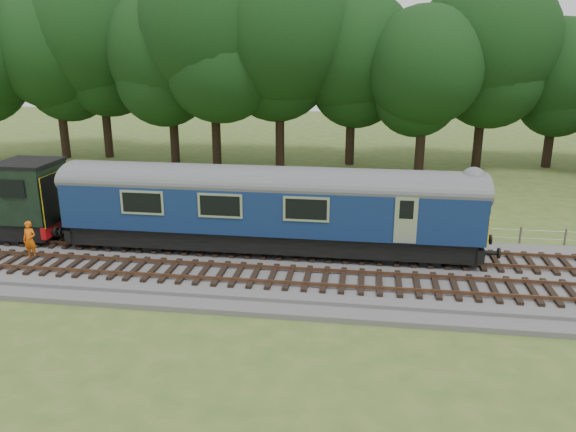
# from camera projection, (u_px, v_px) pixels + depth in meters

# --- Properties ---
(ground) EXTENTS (120.00, 120.00, 0.00)m
(ground) POSITION_uv_depth(u_px,v_px,m) (345.00, 274.00, 23.38)
(ground) COLOR #3F6224
(ground) RESTS_ON ground
(ballast) EXTENTS (70.00, 7.00, 0.35)m
(ballast) POSITION_uv_depth(u_px,v_px,m) (345.00, 270.00, 23.33)
(ballast) COLOR #4C4C4F
(ballast) RESTS_ON ground
(track_north) EXTENTS (67.20, 2.40, 0.21)m
(track_north) POSITION_uv_depth(u_px,v_px,m) (347.00, 253.00, 24.58)
(track_north) COLOR black
(track_north) RESTS_ON ballast
(track_south) EXTENTS (67.20, 2.40, 0.21)m
(track_south) POSITION_uv_depth(u_px,v_px,m) (343.00, 280.00, 21.74)
(track_south) COLOR black
(track_south) RESTS_ON ballast
(fence) EXTENTS (64.00, 0.12, 1.00)m
(fence) POSITION_uv_depth(u_px,v_px,m) (349.00, 239.00, 27.64)
(fence) COLOR #6B6054
(fence) RESTS_ON ground
(tree_line) EXTENTS (70.00, 8.00, 18.00)m
(tree_line) POSITION_uv_depth(u_px,v_px,m) (358.00, 166.00, 44.20)
(tree_line) COLOR black
(tree_line) RESTS_ON ground
(dmu_railcar) EXTENTS (18.05, 2.86, 3.88)m
(dmu_railcar) POSITION_uv_depth(u_px,v_px,m) (269.00, 202.00, 24.42)
(dmu_railcar) COLOR black
(dmu_railcar) RESTS_ON ground
(worker) EXTENTS (0.63, 0.44, 1.64)m
(worker) POSITION_uv_depth(u_px,v_px,m) (30.00, 240.00, 23.98)
(worker) COLOR orange
(worker) RESTS_ON ballast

